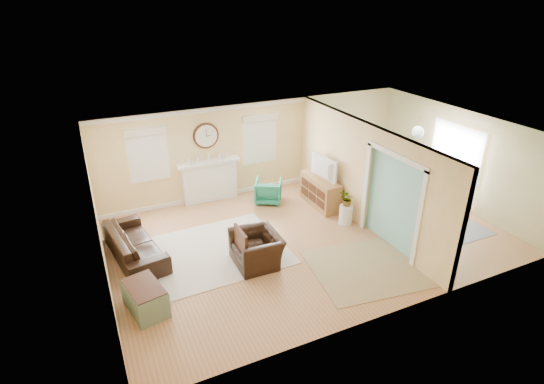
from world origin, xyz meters
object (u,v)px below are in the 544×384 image
(eames_chair, at_px, (257,249))
(dining_table, at_px, (413,207))
(credenza, at_px, (320,192))
(green_chair, at_px, (268,191))
(sofa, at_px, (134,244))

(eames_chair, bearing_deg, dining_table, 93.76)
(credenza, height_order, dining_table, credenza)
(credenza, bearing_deg, green_chair, 146.71)
(green_chair, distance_m, dining_table, 3.86)
(credenza, bearing_deg, dining_table, -41.08)
(sofa, height_order, green_chair, green_chair)
(eames_chair, distance_m, credenza, 3.20)
(green_chair, xyz_separation_m, credenza, (1.19, -0.78, 0.07))
(credenza, bearing_deg, eames_chair, -145.67)
(eames_chair, relative_size, credenza, 0.75)
(sofa, height_order, dining_table, sofa)
(sofa, bearing_deg, green_chair, -80.51)
(eames_chair, height_order, green_chair, eames_chair)
(sofa, xyz_separation_m, dining_table, (6.81, -1.15, -0.03))
(sofa, distance_m, credenza, 5.00)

